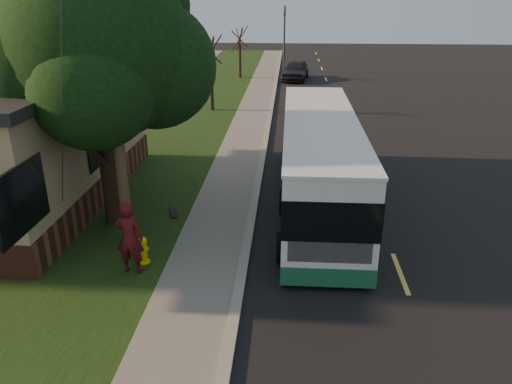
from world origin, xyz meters
TOP-DOWN VIEW (x-y plane):
  - ground at (0.00, 0.00)m, footprint 120.00×120.00m
  - road at (4.00, 10.00)m, footprint 8.00×80.00m
  - curb at (0.00, 10.00)m, footprint 0.25×80.00m
  - sidewalk at (-1.00, 10.00)m, footprint 2.00×80.00m
  - grass_verge at (-4.50, 10.00)m, footprint 5.00×80.00m
  - fire_hydrant at (-2.60, 0.00)m, footprint 0.32×0.32m
  - utility_pole at (-3.31, 0.99)m, footprint 2.86×3.21m
  - leafy_tree at (-4.17, 2.65)m, footprint 6.30×6.00m
  - bare_tree_near at (-3.50, 18.00)m, footprint 1.38×1.21m
  - bare_tree_far at (-3.00, 30.00)m, footprint 1.38×1.21m
  - traffic_signal at (0.50, 34.00)m, footprint 0.18×0.22m
  - transit_bus at (2.10, 4.38)m, footprint 2.49×10.81m
  - skateboarder at (-2.76, -0.46)m, footprint 0.72×0.50m
  - skateboard_main at (-2.50, 3.06)m, footprint 0.41×0.75m
  - dumpster at (-7.04, 7.41)m, footprint 1.84×1.65m
  - distant_car at (1.50, 29.53)m, footprint 2.45×4.81m

SIDE VIEW (x-z plane):
  - ground at x=0.00m, z-range 0.00..0.00m
  - road at x=4.00m, z-range 0.00..0.01m
  - grass_verge at x=-4.50m, z-range 0.00..0.07m
  - sidewalk at x=-1.00m, z-range 0.00..0.08m
  - curb at x=0.00m, z-range 0.00..0.12m
  - skateboard_main at x=-2.50m, z-range 0.09..0.16m
  - fire_hydrant at x=-2.60m, z-range 0.06..0.80m
  - dumpster at x=-7.04m, z-range 0.04..1.38m
  - distant_car at x=1.50m, z-range 0.00..1.57m
  - skateboarder at x=-2.76m, z-range 0.07..1.98m
  - transit_bus at x=2.10m, z-range 0.10..3.03m
  - bare_tree_far at x=-3.00m, z-range -0.01..4.02m
  - bare_tree_near at x=-3.50m, z-range 0.00..4.30m
  - traffic_signal at x=0.50m, z-range 0.41..5.91m
  - utility_pole at x=-3.31m, z-range 0.10..9.17m
  - leafy_tree at x=-4.17m, z-range 1.27..9.07m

